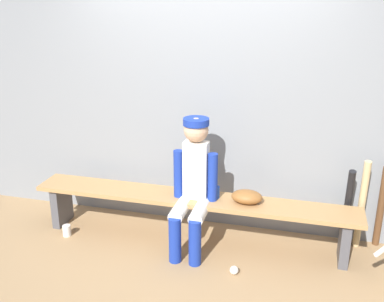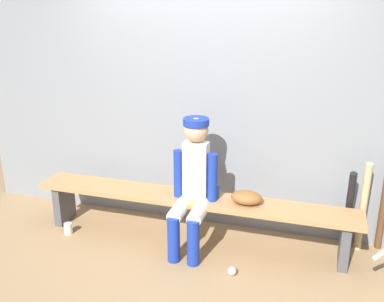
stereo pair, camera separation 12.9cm
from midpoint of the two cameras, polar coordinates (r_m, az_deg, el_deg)
name	(u,v)px [view 2 (the right image)]	position (r m, az deg, el deg)	size (l,w,h in m)	color
ground_plane	(192,240)	(4.44, 0.85, -11.18)	(30.00, 30.00, 0.00)	#9E7A51
chainlink_fence	(205,118)	(4.39, 2.47, 4.11)	(4.90, 0.03, 2.21)	gray
dugout_bench	(192,205)	(4.26, 0.87, -6.88)	(3.06, 0.36, 0.46)	#AD7F4C
player_seated	(192,182)	(4.04, 0.98, -3.90)	(0.41, 0.55, 1.22)	silver
baseball_glove	(247,198)	(4.10, 7.79, -5.85)	(0.28, 0.20, 0.12)	brown
bat_aluminum_black	(349,210)	(4.38, 19.94, -6.98)	(0.06, 0.06, 0.81)	black
bat_wood_natural	(363,208)	(4.36, 21.55, -6.67)	(0.06, 0.06, 0.89)	tan
bat_wood_dark	(383,210)	(4.47, 23.70, -6.81)	(0.06, 0.06, 0.82)	brown
baseball	(232,271)	(3.96, 6.03, -14.81)	(0.07, 0.07, 0.07)	white
cup_on_ground	(68,228)	(4.67, -14.55, -9.43)	(0.08, 0.08, 0.11)	silver
cup_on_bench	(215,192)	(4.18, 3.83, -5.25)	(0.08, 0.08, 0.11)	#1E47AD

